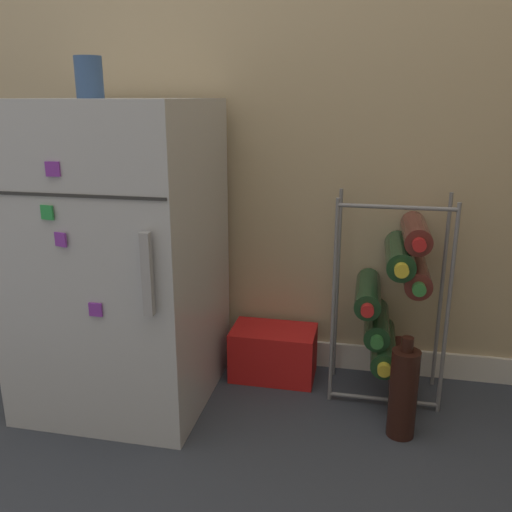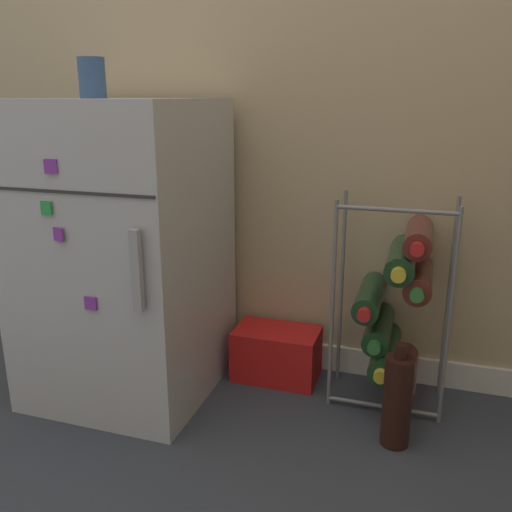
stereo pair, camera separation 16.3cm
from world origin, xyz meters
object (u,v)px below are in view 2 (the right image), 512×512
object	(u,v)px
loose_bottle_floor	(397,400)
soda_box	(276,354)
wine_rack	(396,307)
fridge_top_cup	(92,78)
mini_fridge	(125,252)

from	to	relation	value
loose_bottle_floor	soda_box	bearing A→B (deg)	147.99
wine_rack	loose_bottle_floor	distance (m)	0.29
wine_rack	fridge_top_cup	distance (m)	1.08
soda_box	fridge_top_cup	distance (m)	1.03
wine_rack	soda_box	xyz separation A→B (m)	(-0.38, 0.03, -0.23)
soda_box	fridge_top_cup	world-z (taller)	fridge_top_cup
wine_rack	fridge_top_cup	world-z (taller)	fridge_top_cup
mini_fridge	loose_bottle_floor	distance (m)	0.91
wine_rack	fridge_top_cup	bearing A→B (deg)	-163.94
mini_fridge	wine_rack	xyz separation A→B (m)	(0.82, 0.16, -0.14)
fridge_top_cup	loose_bottle_floor	size ratio (longest dim) A/B	0.36
wine_rack	soda_box	size ratio (longest dim) A/B	2.30
soda_box	wine_rack	bearing A→B (deg)	-5.00
mini_fridge	wine_rack	world-z (taller)	mini_fridge
mini_fridge	fridge_top_cup	xyz separation A→B (m)	(-0.01, -0.08, 0.51)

